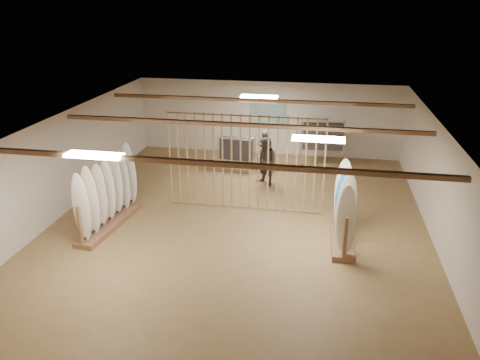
% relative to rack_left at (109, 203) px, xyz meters
% --- Properties ---
extents(floor, '(12.00, 12.00, 0.00)m').
position_rel_rack_left_xyz_m(floor, '(3.38, 0.92, -0.66)').
color(floor, olive).
rests_on(floor, ground).
extents(ceiling, '(12.00, 12.00, 0.00)m').
position_rel_rack_left_xyz_m(ceiling, '(3.38, 0.92, 2.14)').
color(ceiling, gray).
rests_on(ceiling, ground).
extents(wall_back, '(12.00, 0.00, 12.00)m').
position_rel_rack_left_xyz_m(wall_back, '(3.38, 6.92, 0.74)').
color(wall_back, beige).
rests_on(wall_back, ground).
extents(wall_front, '(12.00, 0.00, 12.00)m').
position_rel_rack_left_xyz_m(wall_front, '(3.38, -5.08, 0.74)').
color(wall_front, beige).
rests_on(wall_front, ground).
extents(wall_left, '(0.00, 12.00, 12.00)m').
position_rel_rack_left_xyz_m(wall_left, '(-1.62, 0.92, 0.74)').
color(wall_left, beige).
rests_on(wall_left, ground).
extents(wall_right, '(0.00, 12.00, 12.00)m').
position_rel_rack_left_xyz_m(wall_right, '(8.38, 0.92, 0.74)').
color(wall_right, beige).
rests_on(wall_right, ground).
extents(ceiling_slats, '(9.50, 6.12, 0.10)m').
position_rel_rack_left_xyz_m(ceiling_slats, '(3.38, 0.92, 2.06)').
color(ceiling_slats, brown).
rests_on(ceiling_slats, ground).
extents(light_panels, '(1.20, 0.35, 0.06)m').
position_rel_rack_left_xyz_m(light_panels, '(3.38, 0.92, 2.08)').
color(light_panels, white).
rests_on(light_panels, ground).
extents(bamboo_partition, '(4.45, 0.05, 2.78)m').
position_rel_rack_left_xyz_m(bamboo_partition, '(3.38, 1.72, 0.74)').
color(bamboo_partition, tan).
rests_on(bamboo_partition, ground).
extents(poster, '(1.40, 0.03, 0.90)m').
position_rel_rack_left_xyz_m(poster, '(3.38, 6.90, 0.94)').
color(poster, teal).
rests_on(poster, ground).
extents(rack_left, '(0.80, 2.79, 1.92)m').
position_rel_rack_left_xyz_m(rack_left, '(0.00, 0.00, 0.00)').
color(rack_left, brown).
rests_on(rack_left, floor).
extents(rack_right, '(0.57, 2.03, 1.93)m').
position_rel_rack_left_xyz_m(rack_right, '(6.11, 0.17, -0.00)').
color(rack_right, brown).
rests_on(rack_right, floor).
extents(clothing_rack_a, '(1.23, 0.42, 1.32)m').
position_rel_rack_left_xyz_m(clothing_rack_a, '(2.59, 4.61, 0.20)').
color(clothing_rack_a, silver).
rests_on(clothing_rack_a, floor).
extents(clothing_rack_b, '(1.52, 0.51, 1.63)m').
position_rel_rack_left_xyz_m(clothing_rack_b, '(5.49, 6.00, 0.40)').
color(clothing_rack_b, silver).
rests_on(clothing_rack_b, floor).
extents(shopper_a, '(0.71, 0.55, 1.78)m').
position_rel_rack_left_xyz_m(shopper_a, '(3.57, 4.71, 0.23)').
color(shopper_a, '#292B32').
rests_on(shopper_a, floor).
extents(shopper_b, '(1.10, 1.07, 1.80)m').
position_rel_rack_left_xyz_m(shopper_b, '(3.74, 3.65, 0.24)').
color(shopper_b, '#403631').
rests_on(shopper_b, floor).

